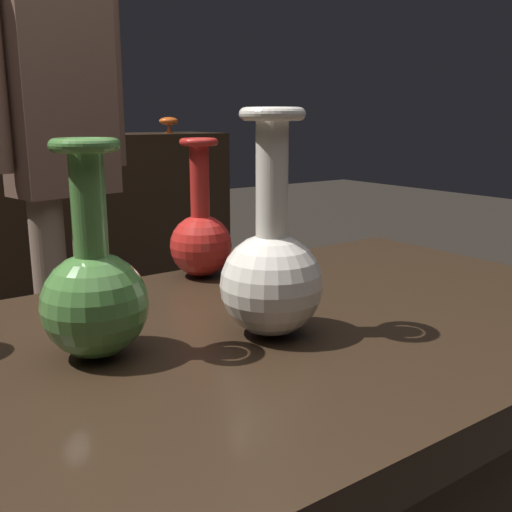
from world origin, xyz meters
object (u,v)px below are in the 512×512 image
(vase_centerpiece, at_px, (271,269))
(vase_right_accent, at_px, (201,236))
(visitor_center_back, at_px, (62,144))
(shelf_vase_far_right, at_px, (169,122))
(vase_left_accent, at_px, (94,290))

(vase_centerpiece, relative_size, vase_right_accent, 1.19)
(vase_centerpiece, distance_m, vase_right_accent, 0.30)
(vase_centerpiece, distance_m, visitor_center_back, 1.37)
(vase_right_accent, bearing_deg, shelf_vase_far_right, 63.63)
(vase_right_accent, bearing_deg, vase_left_accent, -139.94)
(vase_left_accent, bearing_deg, vase_centerpiece, -16.62)
(vase_centerpiece, xyz_separation_m, vase_left_accent, (-0.20, 0.06, -0.01))
(vase_centerpiece, bearing_deg, vase_left_accent, 163.38)
(vase_left_accent, xyz_separation_m, visitor_center_back, (0.39, 1.29, 0.11))
(vase_centerpiece, xyz_separation_m, visitor_center_back, (0.19, 1.35, 0.10))
(vase_right_accent, height_order, visitor_center_back, visitor_center_back)
(vase_centerpiece, relative_size, vase_left_accent, 1.13)
(vase_left_accent, distance_m, visitor_center_back, 1.36)
(vase_right_accent, relative_size, shelf_vase_far_right, 2.40)
(vase_centerpiece, height_order, vase_left_accent, vase_centerpiece)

